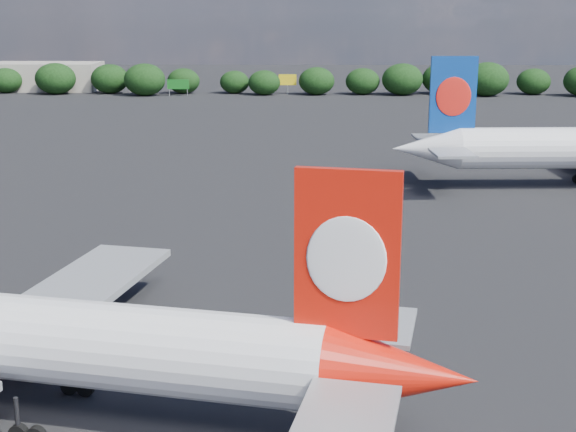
{
  "coord_description": "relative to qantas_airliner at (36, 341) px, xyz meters",
  "views": [
    {
      "loc": [
        17.31,
        -45.56,
        22.76
      ],
      "look_at": [
        16.0,
        12.0,
        8.0
      ],
      "focal_mm": 50.0,
      "sensor_mm": 36.0,
      "label": 1
    }
  ],
  "objects": [
    {
      "name": "terminal_building",
      "position": [
        -67.09,
        195.84,
        -0.67
      ],
      "size": [
        42.0,
        16.0,
        8.0
      ],
      "color": "gray",
      "rests_on": "ground"
    },
    {
      "name": "qantas_airliner",
      "position": [
        0.0,
        0.0,
        0.0
      ],
      "size": [
        46.81,
        44.73,
        15.34
      ],
      "color": "white",
      "rests_on": "ground"
    },
    {
      "name": "horizon_treeline",
      "position": [
        10.03,
        183.87,
        -0.54
      ],
      "size": [
        207.63,
        17.48,
        9.26
      ],
      "color": "black",
      "rests_on": "ground"
    },
    {
      "name": "ground",
      "position": [
        -2.09,
        63.84,
        -4.67
      ],
      "size": [
        500.0,
        500.0,
        0.0
      ],
      "primitive_type": "plane",
      "color": "black",
      "rests_on": "ground"
    },
    {
      "name": "billboard_yellow",
      "position": [
        9.91,
        185.84,
        -0.8
      ],
      "size": [
        5.0,
        0.3,
        5.5
      ],
      "color": "yellow",
      "rests_on": "ground"
    },
    {
      "name": "highway_sign",
      "position": [
        -20.09,
        179.84,
        -1.54
      ],
      "size": [
        6.0,
        0.3,
        4.5
      ],
      "color": "#136019",
      "rests_on": "ground"
    }
  ]
}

